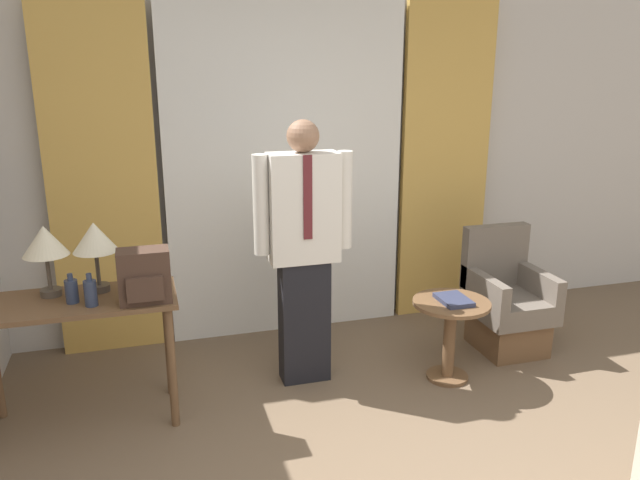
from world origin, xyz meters
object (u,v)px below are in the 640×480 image
object	(u,v)px
bottle_near_edge	(72,291)
table_lamp_left	(45,243)
table_lamp_right	(95,240)
armchair	(506,305)
desk	(77,321)
book	(454,300)
bottle_by_lamp	(91,293)
side_table	(450,327)
backpack	(144,276)
person	(304,245)

from	to	relation	value
bottle_near_edge	table_lamp_left	bearing A→B (deg)	130.26
table_lamp_right	armchair	size ratio (longest dim) A/B	0.46
desk	table_lamp_left	size ratio (longest dim) A/B	2.71
desk	table_lamp_right	xyz separation A→B (m)	(0.13, 0.11, 0.45)
book	bottle_near_edge	bearing A→B (deg)	177.68
armchair	bottle_near_edge	bearing A→B (deg)	-175.36
bottle_by_lamp	book	size ratio (longest dim) A/B	0.74
table_lamp_left	side_table	world-z (taller)	table_lamp_left
bottle_by_lamp	armchair	size ratio (longest dim) A/B	0.21
desk	table_lamp_left	distance (m)	0.48
table_lamp_right	book	world-z (taller)	table_lamp_right
table_lamp_left	side_table	distance (m)	2.61
table_lamp_left	bottle_by_lamp	xyz separation A→B (m)	(0.24, -0.23, -0.24)
table_lamp_left	backpack	xyz separation A→B (m)	(0.53, -0.26, -0.17)
backpack	book	size ratio (longest dim) A/B	1.20
bottle_by_lamp	side_table	xyz separation A→B (m)	(2.26, -0.00, -0.49)
table_lamp_left	person	xyz separation A→B (m)	(1.54, 0.04, -0.15)
table_lamp_left	book	distance (m)	2.57
table_lamp_right	table_lamp_left	bearing A→B (deg)	180.00
armchair	desk	bearing A→B (deg)	-176.23
desk	bottle_near_edge	xyz separation A→B (m)	(-0.00, -0.05, 0.21)
table_lamp_right	person	bearing A→B (deg)	1.86
table_lamp_right	bottle_near_edge	xyz separation A→B (m)	(-0.14, -0.15, -0.25)
bottle_near_edge	bottle_by_lamp	xyz separation A→B (m)	(0.11, -0.08, 0.01)
table_lamp_left	bottle_near_edge	distance (m)	0.32
armchair	side_table	distance (m)	0.72
armchair	person	bearing A→B (deg)	-178.24
table_lamp_left	bottle_near_edge	bearing A→B (deg)	-49.74
bottle_by_lamp	bottle_near_edge	bearing A→B (deg)	142.91
bottle_by_lamp	table_lamp_right	bearing A→B (deg)	82.04
bottle_near_edge	bottle_by_lamp	bearing A→B (deg)	-37.09
table_lamp_right	person	size ratio (longest dim) A/B	0.24
backpack	person	world-z (taller)	person
bottle_near_edge	backpack	xyz separation A→B (m)	(0.40, -0.10, 0.08)
bottle_near_edge	side_table	world-z (taller)	bottle_near_edge
side_table	bottle_near_edge	bearing A→B (deg)	177.96
person	side_table	bearing A→B (deg)	-16.42
desk	person	bearing A→B (deg)	6.04
person	table_lamp_right	bearing A→B (deg)	-178.14
table_lamp_left	side_table	size ratio (longest dim) A/B	0.74
bottle_by_lamp	person	world-z (taller)	person
person	armchair	xyz separation A→B (m)	(1.59, 0.05, -0.63)
bottle_by_lamp	side_table	world-z (taller)	bottle_by_lamp
desk	armchair	distance (m)	3.03
backpack	book	bearing A→B (deg)	0.19
bottle_near_edge	backpack	distance (m)	0.42
table_lamp_right	backpack	distance (m)	0.40
person	backpack	bearing A→B (deg)	-163.62
table_lamp_right	backpack	bearing A→B (deg)	-44.26
person	book	world-z (taller)	person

